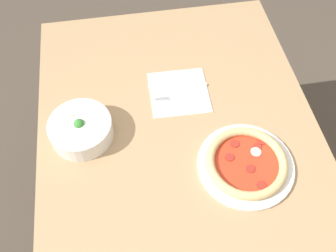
% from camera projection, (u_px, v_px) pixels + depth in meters
% --- Properties ---
extents(ground_plane, '(8.00, 8.00, 0.00)m').
position_uv_depth(ground_plane, '(180.00, 243.00, 1.72)').
color(ground_plane, '#4C4238').
extents(dining_table, '(1.39, 0.87, 0.75)m').
position_uv_depth(dining_table, '(186.00, 180.00, 1.18)').
color(dining_table, tan).
rests_on(dining_table, ground_plane).
extents(pizza, '(0.28, 0.28, 0.04)m').
position_uv_depth(pizza, '(246.00, 163.00, 1.08)').
color(pizza, white).
rests_on(pizza, dining_table).
extents(bowl, '(0.19, 0.19, 0.08)m').
position_uv_depth(bowl, '(81.00, 128.00, 1.12)').
color(bowl, white).
rests_on(bowl, dining_table).
extents(napkin, '(0.20, 0.20, 0.00)m').
position_uv_depth(napkin, '(179.00, 92.00, 1.25)').
color(napkin, white).
rests_on(napkin, dining_table).
extents(fork, '(0.03, 0.17, 0.00)m').
position_uv_depth(fork, '(181.00, 98.00, 1.23)').
color(fork, silver).
rests_on(fork, napkin).
extents(knife, '(0.03, 0.20, 0.01)m').
position_uv_depth(knife, '(180.00, 86.00, 1.26)').
color(knife, silver).
rests_on(knife, napkin).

